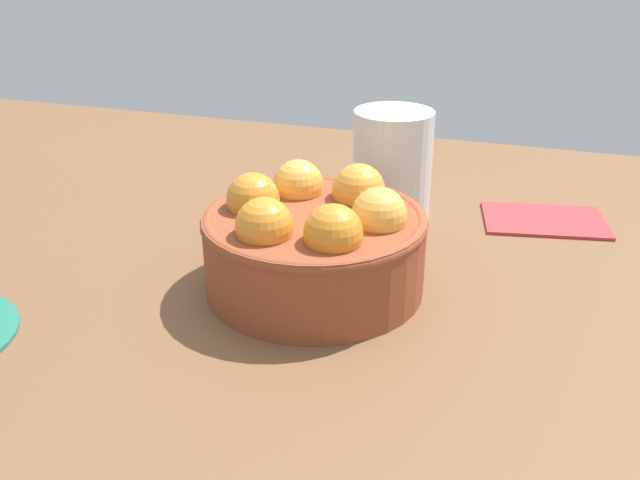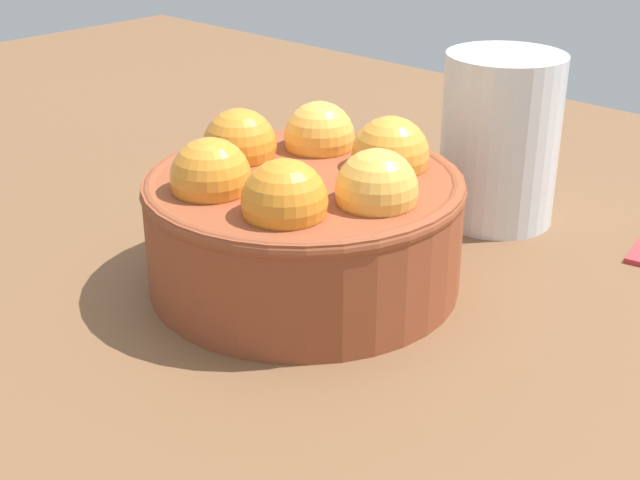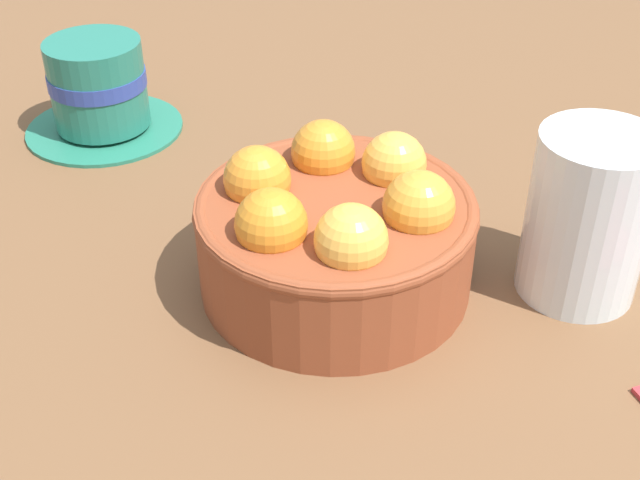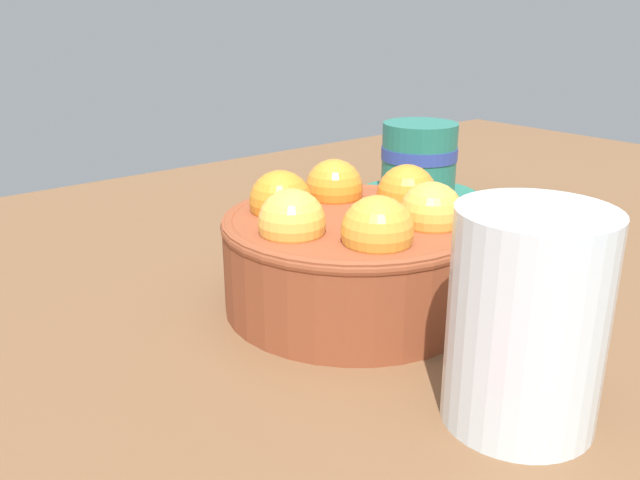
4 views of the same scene
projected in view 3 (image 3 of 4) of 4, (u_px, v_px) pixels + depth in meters
ground_plane at (335, 303)px, 53.96cm from camera, size 136.30×85.33×3.16cm
terracotta_bowl at (336, 231)px, 50.75cm from camera, size 16.87×16.87×8.82cm
coffee_cup at (99, 90)px, 67.85cm from camera, size 12.72×12.72×7.64cm
water_glass at (588, 217)px, 49.75cm from camera, size 7.23×7.23×10.51cm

